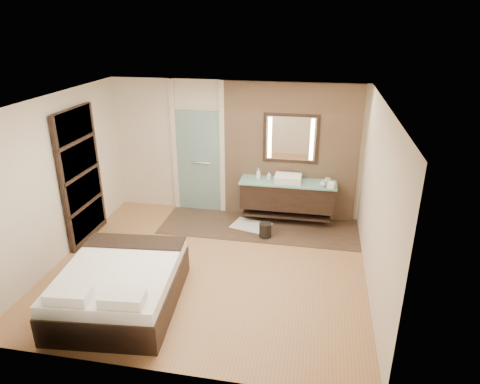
% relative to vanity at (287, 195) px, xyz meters
% --- Properties ---
extents(floor, '(5.00, 5.00, 0.00)m').
position_rel_vanity_xyz_m(floor, '(-1.10, -1.92, -0.58)').
color(floor, olive).
rests_on(floor, ground).
extents(tile_strip, '(3.80, 1.30, 0.01)m').
position_rel_vanity_xyz_m(tile_strip, '(-0.50, -0.32, -0.57)').
color(tile_strip, '#35251D').
rests_on(tile_strip, floor).
extents(stone_wall, '(2.60, 0.08, 2.70)m').
position_rel_vanity_xyz_m(stone_wall, '(0.00, 0.29, 0.77)').
color(stone_wall, tan).
rests_on(stone_wall, floor).
extents(vanity, '(1.85, 0.55, 0.88)m').
position_rel_vanity_xyz_m(vanity, '(0.00, 0.00, 0.00)').
color(vanity, black).
rests_on(vanity, stone_wall).
extents(mirror_unit, '(1.06, 0.04, 0.96)m').
position_rel_vanity_xyz_m(mirror_unit, '(0.00, 0.24, 1.07)').
color(mirror_unit, black).
rests_on(mirror_unit, stone_wall).
extents(frosted_door, '(1.10, 0.12, 2.70)m').
position_rel_vanity_xyz_m(frosted_door, '(-1.85, 0.28, 0.56)').
color(frosted_door, silver).
rests_on(frosted_door, floor).
extents(shoji_partition, '(0.06, 1.20, 2.40)m').
position_rel_vanity_xyz_m(shoji_partition, '(-3.53, -1.32, 0.63)').
color(shoji_partition, black).
rests_on(shoji_partition, floor).
extents(bed, '(1.72, 2.06, 0.74)m').
position_rel_vanity_xyz_m(bed, '(-2.07, -3.08, -0.27)').
color(bed, black).
rests_on(bed, floor).
extents(bath_mat, '(0.82, 0.66, 0.02)m').
position_rel_vanity_xyz_m(bath_mat, '(-0.66, -0.34, -0.56)').
color(bath_mat, silver).
rests_on(bath_mat, floor).
extents(waste_bin, '(0.29, 0.29, 0.28)m').
position_rel_vanity_xyz_m(waste_bin, '(-0.33, -0.72, -0.44)').
color(waste_bin, black).
rests_on(waste_bin, floor).
extents(tissue_box, '(0.15, 0.15, 0.10)m').
position_rel_vanity_xyz_m(tissue_box, '(0.81, -0.17, 0.33)').
color(tissue_box, white).
rests_on(tissue_box, vanity).
extents(soap_bottle_a, '(0.09, 0.10, 0.21)m').
position_rel_vanity_xyz_m(soap_bottle_a, '(-0.58, 0.03, 0.39)').
color(soap_bottle_a, white).
rests_on(soap_bottle_a, vanity).
extents(soap_bottle_b, '(0.07, 0.07, 0.15)m').
position_rel_vanity_xyz_m(soap_bottle_b, '(-0.38, 0.03, 0.36)').
color(soap_bottle_b, '#B2B2B2').
rests_on(soap_bottle_b, vanity).
extents(soap_bottle_c, '(0.12, 0.12, 0.14)m').
position_rel_vanity_xyz_m(soap_bottle_c, '(0.66, -0.16, 0.36)').
color(soap_bottle_c, '#A9D5D5').
rests_on(soap_bottle_c, vanity).
extents(cup, '(0.13, 0.13, 0.09)m').
position_rel_vanity_xyz_m(cup, '(0.75, 0.07, 0.33)').
color(cup, silver).
rests_on(cup, vanity).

